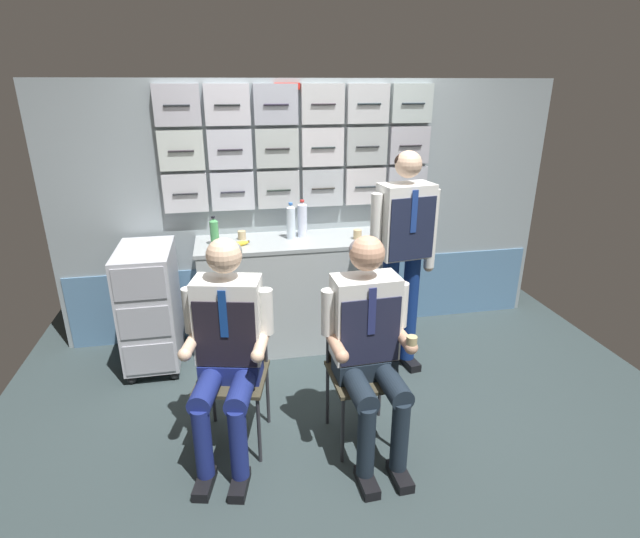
{
  "coord_description": "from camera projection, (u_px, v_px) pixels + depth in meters",
  "views": [
    {
      "loc": [
        -0.69,
        -2.64,
        2.11
      ],
      "look_at": [
        -0.16,
        0.13,
        1.04
      ],
      "focal_mm": 27.44,
      "sensor_mm": 36.0,
      "label": 1
    }
  ],
  "objects": [
    {
      "name": "water_bottle_tall",
      "position": [
        302.0,
        219.0,
        3.96
      ],
      "size": [
        0.08,
        0.08,
        0.3
      ],
      "color": "silver",
      "rests_on": "galley_counter"
    },
    {
      "name": "crew_member_left",
      "position": [
        227.0,
        341.0,
        2.77
      ],
      "size": [
        0.54,
        0.69,
        1.33
      ],
      "color": "black",
      "rests_on": "ground"
    },
    {
      "name": "galley_counter",
      "position": [
        295.0,
        293.0,
        4.1
      ],
      "size": [
        1.56,
        0.53,
        0.93
      ],
      "color": "#A9B1B3",
      "rests_on": "ground"
    },
    {
      "name": "sparkling_bottle_green",
      "position": [
        291.0,
        222.0,
        3.91
      ],
      "size": [
        0.07,
        0.07,
        0.29
      ],
      "color": "silver",
      "rests_on": "galley_counter"
    },
    {
      "name": "folding_chair_left",
      "position": [
        235.0,
        358.0,
        2.99
      ],
      "size": [
        0.48,
        0.48,
        0.87
      ],
      "color": "#2D2D33",
      "rests_on": "ground"
    },
    {
      "name": "paper_cup_tan",
      "position": [
        357.0,
        234.0,
        3.93
      ],
      "size": [
        0.07,
        0.07,
        0.08
      ],
      "color": "tan",
      "rests_on": "galley_counter"
    },
    {
      "name": "service_trolley",
      "position": [
        150.0,
        304.0,
        3.77
      ],
      "size": [
        0.4,
        0.65,
        0.96
      ],
      "color": "black",
      "rests_on": "ground"
    },
    {
      "name": "crew_member_right",
      "position": [
        369.0,
        338.0,
        2.8
      ],
      "size": [
        0.52,
        0.65,
        1.33
      ],
      "color": "black",
      "rests_on": "ground"
    },
    {
      "name": "galley_bulkhead",
      "position": [
        309.0,
        207.0,
        4.15
      ],
      "size": [
        4.2,
        0.14,
        2.15
      ],
      "color": "#8E9BA1",
      "rests_on": "ground"
    },
    {
      "name": "ground",
      "position": [
        347.0,
        420.0,
        3.3
      ],
      "size": [
        4.8,
        4.8,
        0.04
      ],
      "primitive_type": "cube",
      "color": "#2E3B3C"
    },
    {
      "name": "snack_banana",
      "position": [
        239.0,
        244.0,
        3.76
      ],
      "size": [
        0.17,
        0.1,
        0.04
      ],
      "color": "yellow",
      "rests_on": "galley_counter"
    },
    {
      "name": "folding_chair_right",
      "position": [
        359.0,
        355.0,
        3.01
      ],
      "size": [
        0.42,
        0.42,
        0.87
      ],
      "color": "#2D2D33",
      "rests_on": "ground"
    },
    {
      "name": "crew_member_standing",
      "position": [
        403.0,
        246.0,
        3.55
      ],
      "size": [
        0.53,
        0.3,
        1.69
      ],
      "color": "black",
      "rests_on": "ground"
    },
    {
      "name": "water_bottle_clear",
      "position": [
        214.0,
        231.0,
        3.76
      ],
      "size": [
        0.07,
        0.07,
        0.23
      ],
      "color": "#4A9C5A",
      "rests_on": "galley_counter"
    },
    {
      "name": "paper_cup_blue",
      "position": [
        242.0,
        235.0,
        3.92
      ],
      "size": [
        0.06,
        0.06,
        0.07
      ],
      "color": "tan",
      "rests_on": "galley_counter"
    }
  ]
}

